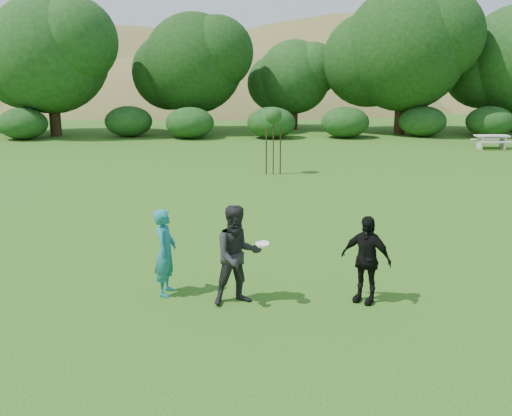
% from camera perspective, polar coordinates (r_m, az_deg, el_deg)
% --- Properties ---
extents(ground, '(120.00, 120.00, 0.00)m').
position_cam_1_polar(ground, '(11.77, 0.13, -8.80)').
color(ground, '#19470C').
rests_on(ground, ground).
extents(player_teal, '(0.49, 0.69, 1.80)m').
position_cam_1_polar(player_teal, '(11.73, -9.05, -4.38)').
color(player_teal, '#1C747E').
rests_on(player_teal, ground).
extents(player_grey, '(1.15, 1.02, 1.99)m').
position_cam_1_polar(player_grey, '(11.11, -1.87, -4.74)').
color(player_grey, black).
rests_on(player_grey, ground).
extents(player_black, '(1.10, 0.94, 1.77)m').
position_cam_1_polar(player_black, '(11.42, 10.92, -5.05)').
color(player_black, black).
rests_on(player_black, ground).
extents(frisbee, '(0.27, 0.27, 0.06)m').
position_cam_1_polar(frisbee, '(10.87, 0.64, -3.59)').
color(frisbee, white).
rests_on(frisbee, ground).
extents(sapling, '(0.70, 0.70, 2.85)m').
position_cam_1_polar(sapling, '(24.23, 1.77, 9.02)').
color(sapling, '#372215').
rests_on(sapling, ground).
extents(picnic_table, '(1.80, 1.48, 0.76)m').
position_cam_1_polar(picnic_table, '(34.65, 22.50, 6.35)').
color(picnic_table, '#B5B3A7').
rests_on(picnic_table, ground).
extents(hillside, '(150.00, 72.00, 52.00)m').
position_cam_1_polar(hillside, '(81.00, -0.81, 2.38)').
color(hillside, olive).
rests_on(hillside, ground).
extents(tree_row, '(53.92, 10.38, 9.62)m').
position_cam_1_polar(tree_row, '(39.66, 4.48, 14.54)').
color(tree_row, '#3A2616').
rests_on(tree_row, ground).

